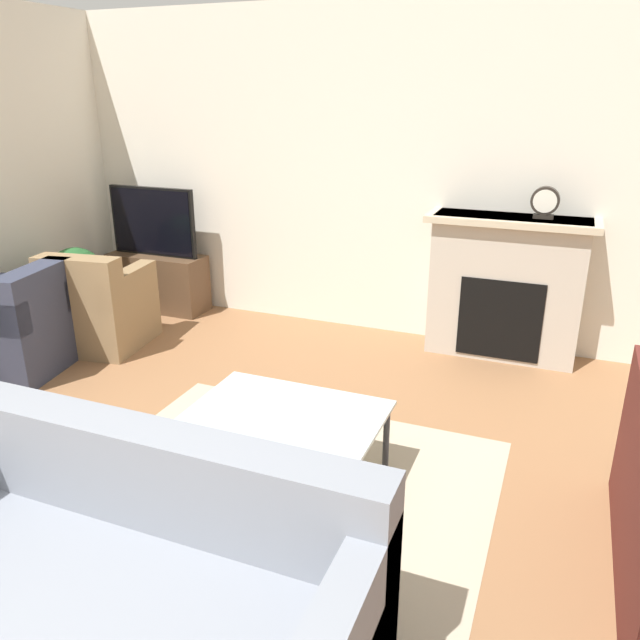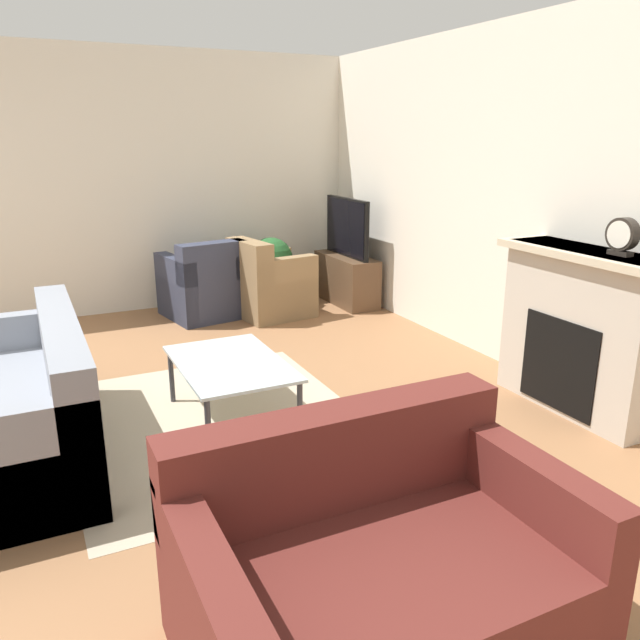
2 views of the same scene
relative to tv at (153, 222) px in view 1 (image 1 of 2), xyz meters
The scene contains 11 objects.
wall_back 2.32m from the tv, ahead, with size 8.95×0.06×2.70m.
area_rug 3.36m from the tv, 43.45° to the right, with size 2.22×1.86×0.00m.
fireplace 3.23m from the tv, ahead, with size 1.26×0.42×1.12m.
tv_stand 0.59m from the tv, 90.00° to the left, with size 0.95×0.36×0.54m.
tv is the anchor object (origin of this frame).
couch_sectional 4.20m from the tv, 56.41° to the right, with size 1.84×0.98×0.82m.
armchair_by_window 1.71m from the tv, 95.19° to the right, with size 0.87×0.83×0.82m.
armchair_accent 1.13m from the tv, 82.72° to the right, with size 0.77×0.81×0.82m.
coffee_table 3.21m from the tv, 42.03° to the right, with size 1.02×0.66×0.41m.
potted_plant 0.93m from the tv, 105.39° to the right, with size 0.49×0.49×0.77m.
mantel_clock 3.46m from the tv, ahead, with size 0.20×0.07×0.23m.
Camera 1 is at (1.37, -0.45, 2.02)m, focal length 35.00 mm.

